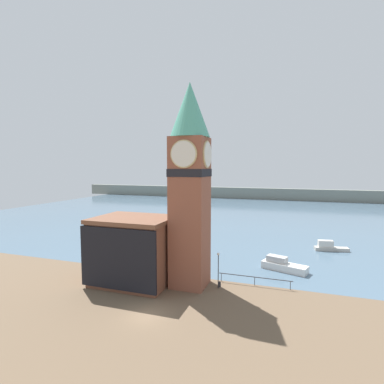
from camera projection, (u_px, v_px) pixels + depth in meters
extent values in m
plane|color=brown|center=(147.00, 316.00, 29.21)|extent=(160.00, 160.00, 0.00)
cube|color=slate|center=(249.00, 212.00, 96.48)|extent=(160.00, 120.00, 0.00)
cube|color=gray|center=(262.00, 194.00, 134.00)|extent=(180.00, 3.00, 5.00)
cube|color=#333338|center=(255.00, 277.00, 36.66)|extent=(8.96, 0.08, 0.08)
cylinder|color=#333338|center=(221.00, 277.00, 38.05)|extent=(0.07, 0.07, 1.05)
cylinder|color=#333338|center=(255.00, 281.00, 36.71)|extent=(0.07, 0.07, 1.05)
cylinder|color=#333338|center=(290.00, 286.00, 35.36)|extent=(0.07, 0.07, 1.05)
cube|color=brown|center=(190.00, 213.00, 36.09)|extent=(4.14, 4.14, 18.02)
cube|color=black|center=(190.00, 173.00, 35.68)|extent=(4.26, 4.26, 0.90)
cylinder|color=tan|center=(184.00, 154.00, 33.49)|extent=(3.18, 0.12, 3.18)
cylinder|color=silver|center=(183.00, 154.00, 33.41)|extent=(2.89, 0.12, 2.89)
cylinder|color=tan|center=(207.00, 154.00, 34.82)|extent=(0.12, 3.18, 3.18)
cylinder|color=silver|center=(208.00, 154.00, 34.79)|extent=(0.12, 2.89, 2.89)
cone|color=#51A88E|center=(190.00, 110.00, 35.06)|extent=(4.76, 4.76, 6.39)
cube|color=brown|center=(134.00, 252.00, 37.65)|extent=(9.26, 7.25, 7.76)
cube|color=brown|center=(134.00, 219.00, 37.30)|extent=(9.66, 7.65, 0.50)
cube|color=black|center=(117.00, 259.00, 34.07)|extent=(9.76, 0.30, 7.14)
cube|color=silver|center=(284.00, 267.00, 41.92)|extent=(6.51, 3.87, 1.02)
cube|color=#B2B2B2|center=(277.00, 259.00, 42.52)|extent=(3.03, 2.19, 0.87)
cube|color=#B7B2A8|center=(331.00, 249.00, 51.93)|extent=(5.72, 2.43, 0.60)
cube|color=silver|center=(326.00, 244.00, 52.00)|extent=(2.59, 1.45, 1.18)
cylinder|color=#2D2D33|center=(220.00, 285.00, 36.27)|extent=(0.30, 0.30, 0.55)
sphere|color=#2D2D33|center=(220.00, 282.00, 36.25)|extent=(0.31, 0.31, 0.31)
cylinder|color=#2D2D33|center=(218.00, 272.00, 35.70)|extent=(0.10, 0.10, 4.11)
sphere|color=silver|center=(218.00, 254.00, 35.52)|extent=(0.32, 0.32, 0.32)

